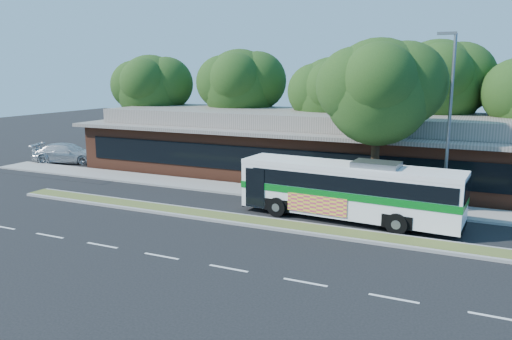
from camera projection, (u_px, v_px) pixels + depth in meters
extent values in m
plane|color=black|center=(222.00, 222.00, 24.17)|extent=(120.00, 120.00, 0.00)
cube|color=#475D27|center=(228.00, 218.00, 24.69)|extent=(26.00, 1.10, 0.15)
cube|color=gray|center=(273.00, 193.00, 29.87)|extent=(44.00, 2.60, 0.12)
cube|color=black|center=(86.00, 162.00, 40.48)|extent=(14.00, 12.00, 0.01)
cube|color=brown|center=(309.00, 152.00, 35.45)|extent=(32.00, 10.00, 3.20)
cube|color=#6B645A|center=(310.00, 128.00, 35.12)|extent=(33.20, 11.20, 0.24)
cube|color=#6B645A|center=(310.00, 119.00, 35.00)|extent=(30.00, 8.00, 1.00)
cube|color=black|center=(283.00, 162.00, 30.95)|extent=(30.00, 0.06, 1.60)
cylinder|color=slate|center=(449.00, 127.00, 24.71)|extent=(0.16, 0.16, 9.00)
cube|color=slate|center=(447.00, 33.00, 24.01)|extent=(0.90, 0.18, 0.14)
cylinder|color=black|center=(153.00, 133.00, 43.32)|extent=(0.44, 0.44, 3.99)
sphere|color=#173612|center=(151.00, 89.00, 42.60)|extent=(5.80, 5.80, 5.80)
sphere|color=#173612|center=(166.00, 84.00, 42.36)|extent=(4.52, 4.52, 4.52)
cylinder|color=black|center=(240.00, 135.00, 40.90)|extent=(0.44, 0.44, 4.20)
sphere|color=#173612|center=(240.00, 87.00, 40.15)|extent=(6.00, 6.00, 6.00)
sphere|color=#173612|center=(257.00, 81.00, 39.91)|extent=(4.68, 4.68, 4.68)
cylinder|color=black|center=(331.00, 145.00, 36.77)|extent=(0.44, 0.44, 3.78)
sphere|color=#173612|center=(332.00, 96.00, 36.08)|extent=(5.60, 5.60, 5.60)
sphere|color=#173612|center=(351.00, 90.00, 35.85)|extent=(4.37, 4.37, 4.37)
cylinder|color=black|center=(432.00, 145.00, 34.73)|extent=(0.44, 0.44, 4.41)
sphere|color=#173612|center=(437.00, 85.00, 33.94)|extent=(6.20, 6.20, 6.20)
sphere|color=#173612|center=(459.00, 78.00, 33.69)|extent=(4.84, 4.84, 4.84)
cube|color=white|center=(348.00, 190.00, 24.31)|extent=(10.84, 3.03, 2.46)
cube|color=black|center=(354.00, 180.00, 24.09)|extent=(9.99, 3.01, 0.74)
cube|color=white|center=(349.00, 167.00, 24.09)|extent=(10.86, 3.05, 0.23)
cube|color=#046718|center=(348.00, 191.00, 24.32)|extent=(10.90, 3.09, 0.34)
cube|color=black|center=(252.00, 173.00, 26.79)|extent=(0.20, 2.00, 1.53)
cube|color=black|center=(467.00, 190.00, 21.65)|extent=(0.19, 1.86, 0.98)
cube|color=#CA3B56|center=(316.00, 205.00, 23.97)|extent=(3.03, 0.26, 0.89)
cube|color=slate|center=(376.00, 165.00, 23.41)|extent=(2.24, 1.58, 0.27)
cylinder|color=black|center=(277.00, 207.00, 25.11)|extent=(1.00, 0.39, 0.98)
cylinder|color=black|center=(295.00, 197.00, 27.03)|extent=(1.00, 0.39, 0.98)
cylinder|color=black|center=(397.00, 224.00, 22.28)|extent=(1.00, 0.39, 0.98)
cylinder|color=black|center=(408.00, 212.00, 24.20)|extent=(1.00, 0.39, 0.98)
imported|color=#B1B4B9|center=(67.00, 153.00, 39.90)|extent=(5.86, 3.84, 1.58)
cylinder|color=black|center=(375.00, 166.00, 26.81)|extent=(0.44, 0.44, 4.44)
sphere|color=#173612|center=(378.00, 92.00, 26.06)|extent=(5.60, 5.60, 5.60)
sphere|color=#173612|center=(405.00, 84.00, 25.83)|extent=(4.37, 4.37, 4.37)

